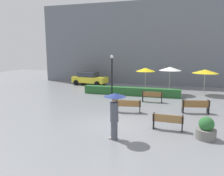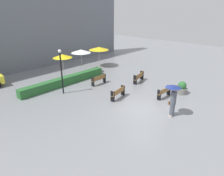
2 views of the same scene
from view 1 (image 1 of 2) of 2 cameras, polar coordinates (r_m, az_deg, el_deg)
The scene contains 14 objects.
ground_plane at distance 12.23m, azimuth 0.65°, elevation -9.77°, with size 60.00×60.00×0.00m, color gray.
bench_far_right at distance 15.33m, azimuth 21.31°, elevation -4.36°, with size 1.79×0.71×0.90m.
bench_near_right at distance 11.69m, azimuth 14.56°, elevation -8.39°, with size 1.58×0.38×0.85m.
bench_back_row at distance 17.67m, azimuth 10.59°, elevation -2.05°, with size 1.64×0.35×0.87m.
bench_mid_center at distance 14.50m, azimuth 4.36°, elevation -4.55°, with size 1.68×0.58×0.86m.
pedestrian_with_umbrella at distance 9.97m, azimuth 0.67°, elevation -5.67°, with size 1.03×1.03×2.19m.
planter_pot at distance 11.20m, azimuth 23.65°, elevation -10.01°, with size 0.93×0.93×1.07m.
lamp_post at distance 18.73m, azimuth -0.03°, elevation 4.31°, with size 0.28×0.28×3.75m.
patio_umbrella_yellow at distance 21.49m, azimuth 8.86°, elevation 4.83°, with size 1.91×1.91×2.47m.
patio_umbrella_white at distance 21.25m, azimuth 15.12°, elevation 4.95°, with size 2.10×2.10×2.62m.
patio_umbrella_yellow_far at distance 21.98m, azimuth 23.46°, elevation 4.05°, with size 2.34×2.34×2.39m.
hedge_strip at distance 20.22m, azimuth 4.99°, elevation -0.87°, with size 9.01×0.70×0.75m, color #28602D.
building_facade at distance 27.31m, azimuth 9.74°, elevation 11.54°, with size 28.00×1.20×10.01m, color slate.
parked_car at distance 26.39m, azimuth -5.97°, elevation 2.58°, with size 4.40×2.43×1.57m.
Camera 1 is at (3.03, -11.12, 4.09)m, focal length 34.51 mm.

